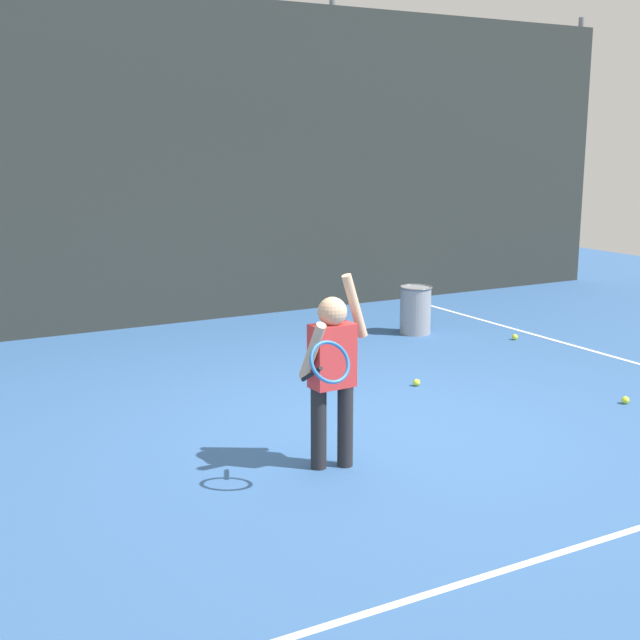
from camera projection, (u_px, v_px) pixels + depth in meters
The scene contains 11 objects.
ground_plane at pixel (383, 428), 6.72m from camera, with size 20.00×20.00×0.00m, color #335B93.
court_line_baseline at pixel (597, 541), 4.82m from camera, with size 9.00×0.05×0.00m, color white.
court_line_sideline at pixel (592, 351), 9.17m from camera, with size 0.05×9.00×0.00m, color white.
back_fence_windscreen at pixel (177, 163), 10.24m from camera, with size 13.51×0.08×3.92m, color #282D2B.
fence_post_2 at pixel (332, 155), 11.32m from camera, with size 0.09×0.09×4.07m, color slate.
fence_post_3 at pixel (574, 153), 13.41m from camera, with size 0.09×0.09×4.07m, color slate.
tennis_player at pixel (332, 367), 5.76m from camera, with size 0.70×0.60×1.35m.
ball_hopper at pixel (415, 309), 9.95m from camera, with size 0.38×0.38×0.56m.
tennis_ball_0 at pixel (417, 382), 7.86m from camera, with size 0.07×0.07×0.07m, color #CCE033.
tennis_ball_2 at pixel (625, 400), 7.33m from camera, with size 0.07×0.07×0.07m, color #CCE033.
tennis_ball_3 at pixel (515, 337), 9.68m from camera, with size 0.07×0.07×0.07m, color #CCE033.
Camera 1 is at (-3.55, -5.34, 2.23)m, focal length 47.68 mm.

